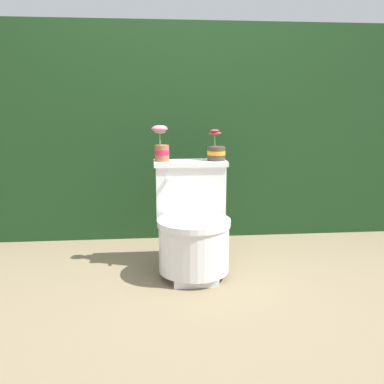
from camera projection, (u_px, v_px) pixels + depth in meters
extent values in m
plane|color=#75664C|center=(193.00, 279.00, 2.53)|extent=(12.00, 12.00, 0.00)
cube|color=#193819|center=(179.00, 131.00, 3.52)|extent=(4.17, 0.71, 1.61)
cube|color=silver|center=(194.00, 273.00, 2.57)|extent=(0.26, 0.35, 0.04)
cylinder|color=silver|center=(194.00, 248.00, 2.54)|extent=(0.42, 0.42, 0.28)
cylinder|color=silver|center=(194.00, 222.00, 2.51)|extent=(0.43, 0.43, 0.04)
cube|color=silver|center=(190.00, 192.00, 2.70)|extent=(0.43, 0.16, 0.34)
cube|color=silver|center=(190.00, 163.00, 2.66)|extent=(0.45, 0.19, 0.03)
cylinder|color=silver|center=(167.00, 180.00, 2.56)|extent=(0.02, 0.05, 0.02)
cylinder|color=#9E5638|center=(162.00, 153.00, 2.63)|extent=(0.09, 0.09, 0.10)
cylinder|color=#D1234C|center=(162.00, 152.00, 2.63)|extent=(0.09, 0.09, 0.03)
cylinder|color=#332319|center=(162.00, 146.00, 2.62)|extent=(0.08, 0.08, 0.01)
cylinder|color=#4C753D|center=(160.00, 139.00, 2.60)|extent=(0.01, 0.01, 0.08)
ellipsoid|color=#B26B75|center=(160.00, 131.00, 2.59)|extent=(0.08, 0.05, 0.03)
cylinder|color=#4C753D|center=(160.00, 138.00, 2.59)|extent=(0.01, 0.01, 0.09)
ellipsoid|color=#B26B75|center=(160.00, 129.00, 2.57)|extent=(0.10, 0.07, 0.03)
cylinder|color=#4C753D|center=(160.00, 137.00, 2.61)|extent=(0.01, 0.01, 0.10)
ellipsoid|color=#B26B75|center=(160.00, 127.00, 2.59)|extent=(0.08, 0.06, 0.02)
cylinder|color=#47382D|center=(216.00, 154.00, 2.67)|extent=(0.11, 0.11, 0.09)
cylinder|color=orange|center=(216.00, 153.00, 2.67)|extent=(0.11, 0.11, 0.03)
cylinder|color=#332319|center=(216.00, 148.00, 2.66)|extent=(0.10, 0.10, 0.01)
cylinder|color=#4C753D|center=(215.00, 140.00, 2.66)|extent=(0.01, 0.01, 0.08)
ellipsoid|color=#93333D|center=(215.00, 133.00, 2.65)|extent=(0.08, 0.06, 0.02)
cylinder|color=#4C753D|center=(214.00, 139.00, 2.64)|extent=(0.01, 0.01, 0.09)
ellipsoid|color=#93333D|center=(215.00, 131.00, 2.63)|extent=(0.06, 0.04, 0.02)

